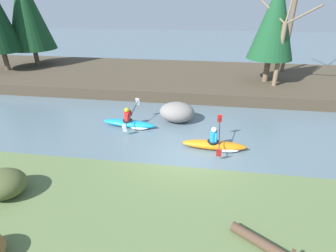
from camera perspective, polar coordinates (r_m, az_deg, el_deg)
ground_plane at (r=10.57m, az=3.73°, el=-7.29°), size 90.00×90.00×0.00m
riverbank_far at (r=19.96m, az=6.35°, el=10.21°), size 44.00×8.89×0.70m
conifer_tree_left at (r=24.64m, az=-28.50°, el=21.19°), size 3.59×3.59×7.05m
conifer_tree_mid_left at (r=18.49m, az=22.28°, el=20.60°), size 2.86×2.86×6.24m
bare_tree_upstream at (r=17.95m, az=23.41°, el=15.54°), size 2.85×2.82×5.11m
bare_tree_mid_upstream at (r=21.98m, az=25.37°, el=20.17°), size 4.25×4.20×7.78m
shrub_clump_nearest at (r=8.92m, az=-32.45°, el=-10.56°), size 1.39×1.16×0.75m
kayaker_lead at (r=11.35m, az=10.58°, el=-4.01°), size 2.77×2.06×1.20m
kayaker_middle at (r=13.14m, az=-8.09°, el=0.62°), size 2.79×2.07×1.20m
boulder_midstream at (r=13.49m, az=1.97°, el=3.03°), size 1.80×1.41×1.02m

